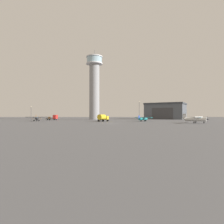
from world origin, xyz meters
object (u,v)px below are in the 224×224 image
Objects in this scene: airplane_white at (195,119)px; light_post_north at (31,112)px; airplane_black at (37,118)px; truck_fuel_tanker_yellow at (103,118)px; truck_flatbed_red at (53,118)px; airplane_teal at (143,119)px; light_post_east at (139,109)px; control_tower at (94,84)px.

light_post_north is at bearing -172.51° from airplane_white.
airplane_black is at bearing -162.99° from airplane_white.
truck_flatbed_red is at bearing 82.82° from truck_fuel_tanker_yellow.
light_post_east is (2.32, 22.86, 4.85)m from airplane_teal.
airplane_teal is 23.49m from light_post_east.
control_tower is 5.77× the size of light_post_north.
truck_fuel_tanker_yellow is at bearing 140.44° from airplane_teal.
truck_fuel_tanker_yellow is at bearing 54.75° from airplane_black.
control_tower reaches higher than truck_fuel_tanker_yellow.
airplane_black is at bearing -89.79° from truck_flatbed_red.
light_post_east is at bearing -0.51° from light_post_north.
light_post_east is at bearing -27.86° from control_tower.
control_tower reaches higher than light_post_north.
airplane_white reaches higher than truck_fuel_tanker_yellow.
airplane_black is 53.46m from light_post_east.
airplane_teal is at bearing -95.80° from light_post_east.
light_post_east reaches higher than airplane_white.
control_tower is 4.69× the size of airplane_black.
truck_fuel_tanker_yellow reaches higher than airplane_teal.
control_tower is 33.11m from light_post_east.
truck_fuel_tanker_yellow is at bearing -171.44° from airplane_white.
control_tower is 6.72× the size of truck_flatbed_red.
control_tower reaches higher than light_post_east.
light_post_north reaches higher than truck_flatbed_red.
airplane_white is 1.29× the size of light_post_north.
control_tower is 44.97m from airplane_black.
truck_fuel_tanker_yellow is (-31.75, 18.35, 0.13)m from airplane_white.
airplane_white is at bearing -22.38° from truck_flatbed_red.
airplane_white is 83.33m from light_post_north.
truck_fuel_tanker_yellow is (-17.61, -1.28, 0.46)m from airplane_teal.
truck_flatbed_red is (-21.02, -15.54, -20.64)m from control_tower.
airplane_teal is 17.67m from truck_fuel_tanker_yellow.
airplane_white is at bearing -97.93° from airplane_teal.
control_tower reaches higher than truck_flatbed_red.
truck_fuel_tanker_yellow is 46.71m from light_post_north.
truck_flatbed_red is at bearing 144.13° from airplane_black.
airplane_teal is 0.69× the size of light_post_east.
control_tower is at bearing 21.07° from light_post_north.
control_tower is 4.17× the size of light_post_east.
airplane_white reaches higher than airplane_black.
airplane_black is at bearing -127.77° from control_tower.
control_tower is at bearing 162.35° from airplane_white.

